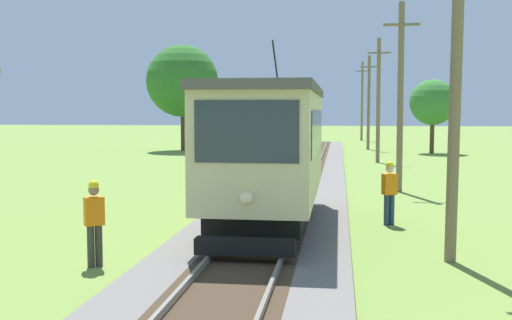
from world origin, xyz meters
name	(u,v)px	position (x,y,z in m)	size (l,w,h in m)	color
red_tram	(269,148)	(0.00, 16.05, 2.19)	(2.60, 8.54, 4.79)	beige
utility_pole_near_tram	(456,65)	(4.17, 13.08, 4.11)	(1.40, 0.53, 8.02)	#7A664C
utility_pole_mid	(400,95)	(4.17, 24.66, 3.79)	(1.40, 0.43, 7.39)	#7A664C
utility_pole_far	(378,99)	(4.17, 38.46, 3.90)	(1.40, 0.57, 7.60)	#7A664C
utility_pole_distant	(369,102)	(4.17, 51.11, 3.91)	(1.40, 0.56, 7.64)	#7A664C
utility_pole_horizon	(362,100)	(4.17, 66.23, 4.26)	(1.40, 0.57, 8.33)	#7A664C
track_worker	(94,219)	(-3.09, 11.82, 0.98)	(0.45, 0.42, 1.78)	#38332D
second_worker	(389,190)	(3.23, 17.30, 0.98)	(0.45, 0.38, 1.78)	navy
tree_left_near	(433,102)	(8.69, 47.28, 3.79)	(3.40, 3.40, 5.50)	#4C3823
tree_right_near	(182,81)	(-10.53, 47.85, 5.51)	(5.69, 5.69, 8.37)	#4C3823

